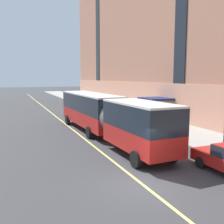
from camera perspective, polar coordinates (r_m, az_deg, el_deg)
ground_plane at (r=12.96m, az=6.72°, el=-15.66°), size 260.00×260.00×0.00m
city_bus at (r=22.01m, az=-1.71°, el=-0.35°), size 3.46×18.23×3.55m
parked_car_white_1 at (r=29.78m, az=0.18°, el=-0.74°), size 2.02×4.73×1.56m
parked_car_green_3 at (r=22.74m, az=7.03°, el=-3.41°), size 1.97×4.45×1.56m
parked_car_black_4 at (r=45.19m, az=-7.95°, el=2.05°), size 2.08×4.30×1.56m
parked_car_black_6 at (r=36.37m, az=-4.33°, el=0.76°), size 1.99×4.68×1.56m
lane_centerline at (r=15.50m, az=1.50°, el=-11.63°), size 0.16×140.00×0.01m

